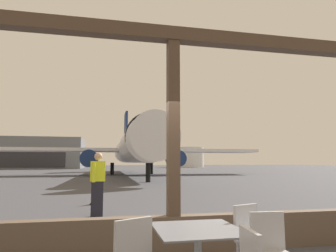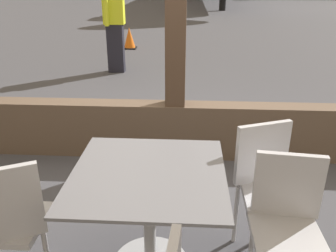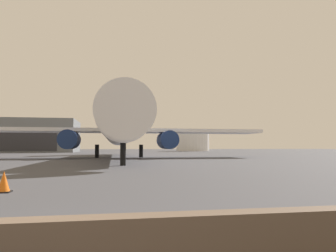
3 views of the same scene
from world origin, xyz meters
TOP-DOWN VIEW (x-y plane):
  - ground_plane at (0.00, 40.00)m, footprint 220.00×220.00m
  - window_frame at (0.00, 0.00)m, footprint 8.73×0.24m
  - cafe_chair_window_left at (0.69, -1.39)m, footprint 0.49×0.49m
  - cafe_chair_aisle_right at (0.73, -1.76)m, footprint 0.43×0.43m
  - airplane at (1.91, 30.51)m, footprint 30.86×34.50m
  - ground_crew_worker at (-1.34, 3.56)m, footprint 0.40×0.52m
  - traffic_cone at (-1.47, 6.03)m, footprint 0.36×0.36m
  - distant_hangar at (-17.32, 69.58)m, footprint 20.74×13.62m
  - fuel_storage_tank at (22.63, 80.07)m, footprint 9.01×9.01m

SIDE VIEW (x-z plane):
  - ground_plane at x=0.00m, z-range 0.00..0.00m
  - traffic_cone at x=-1.47m, z-range -0.02..0.54m
  - cafe_chair_aisle_right at x=0.73m, z-range 0.09..0.99m
  - cafe_chair_window_left at x=0.69m, z-range 0.09..1.03m
  - ground_crew_worker at x=-1.34m, z-range 0.03..1.77m
  - window_frame at x=0.00m, z-range -0.54..3.31m
  - fuel_storage_tank at x=22.63m, z-range 0.00..5.85m
  - airplane at x=1.91m, z-range -1.81..8.15m
  - distant_hangar at x=-17.32m, z-range 0.00..7.05m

